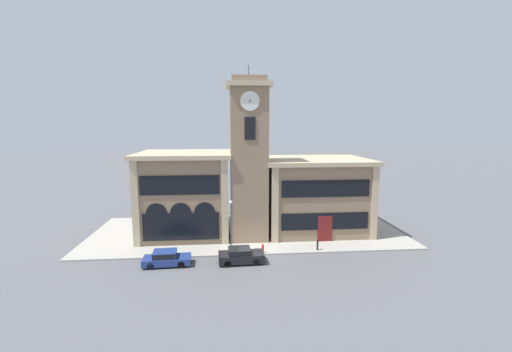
% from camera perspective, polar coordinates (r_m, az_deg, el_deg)
% --- Properties ---
extents(ground_plane, '(300.00, 300.00, 0.00)m').
position_cam_1_polar(ground_plane, '(33.11, -0.58, -13.15)').
color(ground_plane, '#56565B').
extents(sidewalk_kerb, '(34.88, 14.37, 0.15)m').
position_cam_1_polar(sidewalk_kerb, '(39.85, -1.39, -9.29)').
color(sidewalk_kerb, '#A39E93').
rests_on(sidewalk_kerb, ground_plane).
extents(clock_tower, '(4.53, 4.53, 18.24)m').
position_cam_1_polar(clock_tower, '(35.98, -1.21, 2.66)').
color(clock_tower, '#897056').
rests_on(clock_tower, ground_plane).
extents(town_hall_left_wing, '(10.20, 9.98, 9.25)m').
position_cam_1_polar(town_hall_left_wing, '(39.41, -11.63, -2.78)').
color(town_hall_left_wing, '#897056').
rests_on(town_hall_left_wing, ground_plane).
extents(town_hall_right_wing, '(11.93, 9.98, 8.45)m').
position_cam_1_polar(town_hall_right_wing, '(40.53, 9.67, -3.00)').
color(town_hall_right_wing, '#897056').
rests_on(town_hall_right_wing, ground_plane).
extents(parked_car_near, '(4.18, 1.94, 1.32)m').
position_cam_1_polar(parked_car_near, '(31.76, -14.75, -13.06)').
color(parked_car_near, navy).
rests_on(parked_car_near, ground_plane).
extents(parked_car_mid, '(4.10, 2.04, 1.36)m').
position_cam_1_polar(parked_car_mid, '(31.32, -2.57, -13.05)').
color(parked_car_mid, black).
rests_on(parked_car_mid, ground_plane).
extents(street_lamp, '(0.36, 0.36, 5.04)m').
position_cam_1_polar(street_lamp, '(32.64, -4.20, -6.97)').
color(street_lamp, '#4C4C51').
rests_on(street_lamp, sidewalk_kerb).
extents(bollard, '(0.18, 0.18, 1.06)m').
position_cam_1_polar(bollard, '(34.47, 10.22, -11.22)').
color(bollard, black).
rests_on(bollard, sidewalk_kerb).
extents(fire_hydrant, '(0.22, 0.22, 0.87)m').
position_cam_1_polar(fire_hydrant, '(33.26, 1.13, -12.00)').
color(fire_hydrant, red).
rests_on(fire_hydrant, sidewalk_kerb).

